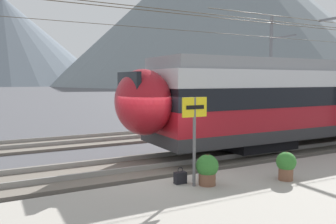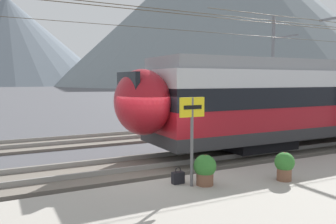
{
  "view_description": "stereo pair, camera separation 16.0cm",
  "coord_description": "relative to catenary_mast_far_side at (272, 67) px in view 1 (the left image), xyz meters",
  "views": [
    {
      "loc": [
        -4.6,
        -9.47,
        3.02
      ],
      "look_at": [
        1.93,
        2.99,
        1.71
      ],
      "focal_mm": 36.53,
      "sensor_mm": 36.0,
      "label": 1
    },
    {
      "loc": [
        -4.46,
        -9.55,
        3.02
      ],
      "look_at": [
        1.93,
        2.99,
        1.71
      ],
      "focal_mm": 36.53,
      "sensor_mm": 36.0,
      "label": 2
    }
  ],
  "objects": [
    {
      "name": "ground_plane",
      "position": [
        -13.44,
        -8.86,
        -3.98
      ],
      "size": [
        400.0,
        400.0,
        0.0
      ],
      "primitive_type": "plane",
      "color": "#4C4C51"
    },
    {
      "name": "track_near",
      "position": [
        -13.44,
        -7.65,
        -3.91
      ],
      "size": [
        120.0,
        3.0,
        0.28
      ],
      "color": "#6B6359",
      "rests_on": "ground"
    },
    {
      "name": "track_far",
      "position": [
        -13.44,
        -1.9,
        -3.91
      ],
      "size": [
        120.0,
        3.0,
        0.28
      ],
      "color": "#6B6359",
      "rests_on": "ground"
    },
    {
      "name": "catenary_mast_far_side",
      "position": [
        0.0,
        0.0,
        0.0
      ],
      "size": [
        49.41,
        2.38,
        7.52
      ],
      "color": "slate",
      "rests_on": "ground"
    },
    {
      "name": "platform_sign",
      "position": [
        -13.44,
        -11.0,
        -2.01
      ],
      "size": [
        0.7,
        0.08,
        2.3
      ],
      "color": "#59595B",
      "rests_on": "platform_slab"
    },
    {
      "name": "handbag_near_sign",
      "position": [
        -13.65,
        -10.65,
        -3.53
      ],
      "size": [
        0.32,
        0.18,
        0.44
      ],
      "color": "black",
      "rests_on": "platform_slab"
    },
    {
      "name": "potted_plant_platform_edge",
      "position": [
        -13.09,
        -11.08,
        -3.24
      ],
      "size": [
        0.59,
        0.59,
        0.8
      ],
      "color": "brown",
      "rests_on": "platform_slab"
    },
    {
      "name": "potted_plant_by_shelter",
      "position": [
        -10.93,
        -11.72,
        -3.24
      ],
      "size": [
        0.54,
        0.54,
        0.78
      ],
      "color": "brown",
      "rests_on": "platform_slab"
    },
    {
      "name": "mountain_central_peak",
      "position": [
        -9.11,
        210.09,
        22.24
      ],
      "size": [
        123.44,
        123.44,
        52.44
      ],
      "primitive_type": "cone",
      "color": "slate",
      "rests_on": "ground"
    },
    {
      "name": "mountain_right_ridge",
      "position": [
        104.3,
        148.36,
        41.53
      ],
      "size": [
        193.89,
        193.89,
        91.02
      ],
      "primitive_type": "cone",
      "color": "slate",
      "rests_on": "ground"
    }
  ]
}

